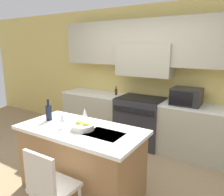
% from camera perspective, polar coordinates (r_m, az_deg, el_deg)
% --- Properties ---
extents(ground_plane, '(10.00, 10.00, 0.00)m').
position_cam_1_polar(ground_plane, '(3.31, -5.84, -21.74)').
color(ground_plane, '#997F5B').
extents(back_cabinetry, '(10.00, 0.46, 2.70)m').
position_cam_1_polar(back_cabinetry, '(4.40, 9.27, 9.14)').
color(back_cabinetry, '#DBC166').
rests_on(back_cabinetry, ground_plane).
extents(back_counter, '(3.62, 0.62, 0.92)m').
position_cam_1_polar(back_counter, '(4.40, 7.47, -6.00)').
color(back_counter, '#B2AD93').
rests_on(back_counter, ground_plane).
extents(range_stove, '(0.88, 0.70, 0.94)m').
position_cam_1_polar(range_stove, '(4.38, 7.36, -5.91)').
color(range_stove, '#2D2D33').
rests_on(range_stove, ground_plane).
extents(microwave, '(0.49, 0.43, 0.29)m').
position_cam_1_polar(microwave, '(3.98, 18.86, 0.36)').
color(microwave, black).
rests_on(microwave, back_counter).
extents(kitchen_island, '(1.65, 0.83, 0.89)m').
position_cam_1_polar(kitchen_island, '(3.02, -8.01, -15.56)').
color(kitchen_island, olive).
rests_on(kitchen_island, ground_plane).
extents(island_chair, '(0.42, 0.40, 0.93)m').
position_cam_1_polar(island_chair, '(2.44, -16.04, -21.24)').
color(island_chair, beige).
rests_on(island_chair, ground_plane).
extents(wine_bottle, '(0.08, 0.08, 0.30)m').
position_cam_1_polar(wine_bottle, '(3.20, -16.21, -3.60)').
color(wine_bottle, black).
rests_on(wine_bottle, kitchen_island).
extents(wine_glass_near, '(0.07, 0.07, 0.19)m').
position_cam_1_polar(wine_glass_near, '(2.85, -12.87, -5.07)').
color(wine_glass_near, white).
rests_on(wine_glass_near, kitchen_island).
extents(wine_glass_far, '(0.07, 0.07, 0.19)m').
position_cam_1_polar(wine_glass_far, '(3.02, -7.16, -3.77)').
color(wine_glass_far, white).
rests_on(wine_glass_far, kitchen_island).
extents(fruit_bowl, '(0.29, 0.29, 0.11)m').
position_cam_1_polar(fruit_bowl, '(2.77, -7.69, -7.35)').
color(fruit_bowl, silver).
rests_on(fruit_bowl, kitchen_island).
extents(oil_bottle_on_counter, '(0.05, 0.05, 0.18)m').
position_cam_1_polar(oil_bottle_on_counter, '(4.57, 1.07, 1.66)').
color(oil_bottle_on_counter, '#422314').
rests_on(oil_bottle_on_counter, back_counter).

